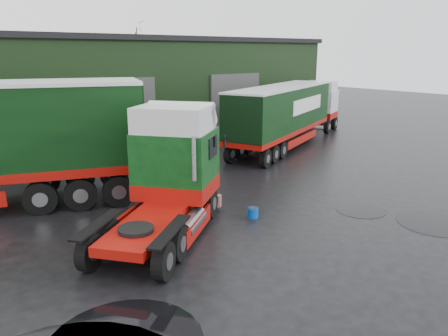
# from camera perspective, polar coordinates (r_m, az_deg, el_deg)

# --- Properties ---
(ground) EXTENTS (100.00, 100.00, 0.00)m
(ground) POSITION_cam_1_polar(r_m,az_deg,el_deg) (12.98, 6.65, -9.62)
(ground) COLOR black
(warehouse) EXTENTS (32.40, 12.40, 6.30)m
(warehouse) POSITION_cam_1_polar(r_m,az_deg,el_deg) (30.25, -18.14, 10.00)
(warehouse) COLOR black
(warehouse) RESTS_ON ground
(hero_tractor) EXTENTS (6.42, 5.86, 3.81)m
(hero_tractor) POSITION_cam_1_polar(r_m,az_deg,el_deg) (12.56, -8.85, -1.27)
(hero_tractor) COLOR #0C3912
(hero_tractor) RESTS_ON ground
(lorry_right) EXTENTS (13.45, 7.51, 3.58)m
(lorry_right) POSITION_cam_1_polar(r_m,az_deg,el_deg) (25.04, 7.59, 6.57)
(lorry_right) COLOR silver
(lorry_right) RESTS_ON ground
(wash_bucket) EXTENTS (0.46, 0.46, 0.34)m
(wash_bucket) POSITION_cam_1_polar(r_m,az_deg,el_deg) (14.69, 3.81, -5.83)
(wash_bucket) COLOR #0845B6
(wash_bucket) RESTS_ON ground
(tree_back_b) EXTENTS (4.40, 4.40, 7.50)m
(tree_back_b) POSITION_cam_1_polar(r_m,az_deg,el_deg) (42.53, -12.70, 12.38)
(tree_back_b) COLOR black
(tree_back_b) RESTS_ON ground
(puddle_1) EXTENTS (1.73, 1.73, 0.01)m
(puddle_1) POSITION_cam_1_polar(r_m,az_deg,el_deg) (16.11, 17.40, -5.25)
(puddle_1) COLOR black
(puddle_1) RESTS_ON ground
(puddle_3) EXTENTS (2.40, 2.40, 0.01)m
(puddle_3) POSITION_cam_1_polar(r_m,az_deg,el_deg) (15.81, 25.86, -6.47)
(puddle_3) COLOR black
(puddle_3) RESTS_ON ground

